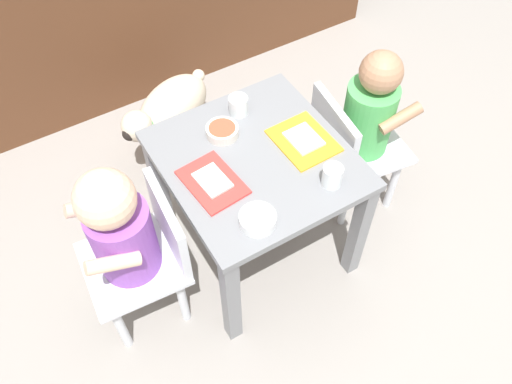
% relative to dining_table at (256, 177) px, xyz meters
% --- Properties ---
extents(ground_plane, '(7.00, 7.00, 0.00)m').
position_rel_dining_table_xyz_m(ground_plane, '(0.00, 0.00, -0.39)').
color(ground_plane, gray).
extents(dining_table, '(0.53, 0.55, 0.48)m').
position_rel_dining_table_xyz_m(dining_table, '(0.00, 0.00, 0.00)').
color(dining_table, slate).
rests_on(dining_table, ground).
extents(seated_child_left, '(0.30, 0.30, 0.68)m').
position_rel_dining_table_xyz_m(seated_child_left, '(-0.43, -0.02, 0.04)').
color(seated_child_left, silver).
rests_on(seated_child_left, ground).
extents(seated_child_right, '(0.31, 0.31, 0.66)m').
position_rel_dining_table_xyz_m(seated_child_right, '(0.42, 0.01, 0.02)').
color(seated_child_right, silver).
rests_on(seated_child_right, ground).
extents(dog, '(0.43, 0.31, 0.33)m').
position_rel_dining_table_xyz_m(dog, '(-0.04, 0.57, -0.17)').
color(dog, beige).
rests_on(dog, ground).
extents(food_tray_left, '(0.15, 0.20, 0.02)m').
position_rel_dining_table_xyz_m(food_tray_left, '(-0.15, -0.02, 0.10)').
color(food_tray_left, red).
rests_on(food_tray_left, dining_table).
extents(food_tray_right, '(0.16, 0.20, 0.02)m').
position_rel_dining_table_xyz_m(food_tray_right, '(0.15, -0.02, 0.10)').
color(food_tray_right, gold).
rests_on(food_tray_right, dining_table).
extents(water_cup_left, '(0.06, 0.06, 0.06)m').
position_rel_dining_table_xyz_m(water_cup_left, '(0.05, 0.19, 0.12)').
color(water_cup_left, white).
rests_on(water_cup_left, dining_table).
extents(water_cup_right, '(0.06, 0.06, 0.06)m').
position_rel_dining_table_xyz_m(water_cup_right, '(0.13, -0.19, 0.12)').
color(water_cup_right, white).
rests_on(water_cup_right, dining_table).
extents(veggie_bowl_far, '(0.10, 0.10, 0.03)m').
position_rel_dining_table_xyz_m(veggie_bowl_far, '(-0.04, 0.13, 0.11)').
color(veggie_bowl_far, silver).
rests_on(veggie_bowl_far, dining_table).
extents(veggie_bowl_near, '(0.10, 0.10, 0.03)m').
position_rel_dining_table_xyz_m(veggie_bowl_near, '(-0.12, -0.20, 0.11)').
color(veggie_bowl_near, white).
rests_on(veggie_bowl_near, dining_table).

